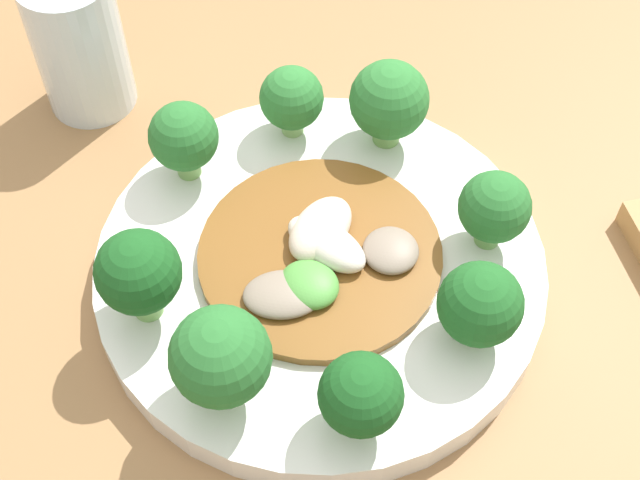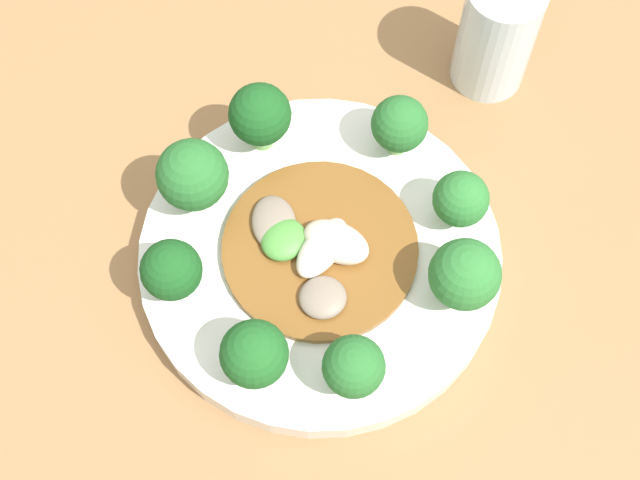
{
  "view_description": "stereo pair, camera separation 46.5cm",
  "coord_description": "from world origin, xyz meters",
  "px_view_note": "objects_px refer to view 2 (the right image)",
  "views": [
    {
      "loc": [
        0.07,
        0.37,
        1.26
      ],
      "look_at": [
        -0.01,
        0.05,
        0.8
      ],
      "focal_mm": 50.0,
      "sensor_mm": 36.0,
      "label": 1
    },
    {
      "loc": [
        -0.29,
        0.14,
        1.44
      ],
      "look_at": [
        -0.01,
        0.05,
        0.8
      ],
      "focal_mm": 50.0,
      "sensor_mm": 36.0,
      "label": 2
    }
  ],
  "objects_px": {
    "broccoli_west": "(354,367)",
    "broccoli_northwest": "(254,354)",
    "broccoli_southeast": "(399,125)",
    "broccoli_south": "(461,200)",
    "plate": "(320,257)",
    "stirfry_center": "(317,248)",
    "broccoli_east": "(260,115)",
    "broccoli_southwest": "(465,275)",
    "broccoli_north": "(171,268)",
    "drinking_glass": "(497,35)",
    "broccoli_northeast": "(193,176)"
  },
  "relations": [
    {
      "from": "broccoli_southwest",
      "to": "broccoli_south",
      "type": "bearing_deg",
      "value": -21.24
    },
    {
      "from": "broccoli_southwest",
      "to": "broccoli_south",
      "type": "distance_m",
      "value": 0.07
    },
    {
      "from": "broccoli_east",
      "to": "broccoli_southwest",
      "type": "bearing_deg",
      "value": -150.75
    },
    {
      "from": "broccoli_southwest",
      "to": "stirfry_center",
      "type": "height_order",
      "value": "broccoli_southwest"
    },
    {
      "from": "broccoli_northeast",
      "to": "broccoli_southwest",
      "type": "relative_size",
      "value": 1.07
    },
    {
      "from": "plate",
      "to": "broccoli_northwest",
      "type": "xyz_separation_m",
      "value": [
        -0.08,
        0.08,
        0.04
      ]
    },
    {
      "from": "broccoli_south",
      "to": "plate",
      "type": "bearing_deg",
      "value": 85.99
    },
    {
      "from": "plate",
      "to": "broccoli_west",
      "type": "bearing_deg",
      "value": 173.63
    },
    {
      "from": "plate",
      "to": "drinking_glass",
      "type": "height_order",
      "value": "drinking_glass"
    },
    {
      "from": "plate",
      "to": "broccoli_east",
      "type": "relative_size",
      "value": 4.3
    },
    {
      "from": "broccoli_northeast",
      "to": "stirfry_center",
      "type": "distance_m",
      "value": 0.11
    },
    {
      "from": "broccoli_north",
      "to": "broccoli_south",
      "type": "relative_size",
      "value": 1.07
    },
    {
      "from": "broccoli_southeast",
      "to": "broccoli_southwest",
      "type": "bearing_deg",
      "value": 178.81
    },
    {
      "from": "broccoli_east",
      "to": "broccoli_south",
      "type": "xyz_separation_m",
      "value": [
        -0.12,
        -0.13,
        -0.01
      ]
    },
    {
      "from": "broccoli_east",
      "to": "drinking_glass",
      "type": "relative_size",
      "value": 0.61
    },
    {
      "from": "broccoli_west",
      "to": "broccoli_south",
      "type": "xyz_separation_m",
      "value": [
        0.1,
        -0.13,
        -0.0
      ]
    },
    {
      "from": "broccoli_south",
      "to": "stirfry_center",
      "type": "relative_size",
      "value": 0.35
    },
    {
      "from": "broccoli_northeast",
      "to": "broccoli_south",
      "type": "distance_m",
      "value": 0.21
    },
    {
      "from": "broccoli_east",
      "to": "broccoli_southeast",
      "type": "relative_size",
      "value": 1.14
    },
    {
      "from": "broccoli_southwest",
      "to": "broccoli_northwest",
      "type": "relative_size",
      "value": 1.13
    },
    {
      "from": "broccoli_northeast",
      "to": "broccoli_west",
      "type": "xyz_separation_m",
      "value": [
        -0.19,
        -0.07,
        -0.01
      ]
    },
    {
      "from": "broccoli_north",
      "to": "stirfry_center",
      "type": "relative_size",
      "value": 0.37
    },
    {
      "from": "broccoli_southeast",
      "to": "broccoli_west",
      "type": "distance_m",
      "value": 0.21
    },
    {
      "from": "broccoli_southwest",
      "to": "stirfry_center",
      "type": "relative_size",
      "value": 0.42
    },
    {
      "from": "broccoli_northeast",
      "to": "broccoli_north",
      "type": "bearing_deg",
      "value": 151.26
    },
    {
      "from": "plate",
      "to": "stirfry_center",
      "type": "relative_size",
      "value": 1.86
    },
    {
      "from": "broccoli_south",
      "to": "stirfry_center",
      "type": "distance_m",
      "value": 0.12
    },
    {
      "from": "broccoli_southwest",
      "to": "broccoli_south",
      "type": "height_order",
      "value": "broccoli_southwest"
    },
    {
      "from": "plate",
      "to": "broccoli_west",
      "type": "height_order",
      "value": "broccoli_west"
    },
    {
      "from": "broccoli_north",
      "to": "drinking_glass",
      "type": "distance_m",
      "value": 0.35
    },
    {
      "from": "plate",
      "to": "broccoli_southwest",
      "type": "relative_size",
      "value": 4.39
    },
    {
      "from": "plate",
      "to": "broccoli_southwest",
      "type": "bearing_deg",
      "value": -128.24
    },
    {
      "from": "broccoli_southeast",
      "to": "broccoli_northeast",
      "type": "relative_size",
      "value": 0.84
    },
    {
      "from": "plate",
      "to": "broccoli_north",
      "type": "bearing_deg",
      "value": 85.74
    },
    {
      "from": "plate",
      "to": "broccoli_west",
      "type": "relative_size",
      "value": 5.02
    },
    {
      "from": "broccoli_northeast",
      "to": "stirfry_center",
      "type": "relative_size",
      "value": 0.45
    },
    {
      "from": "plate",
      "to": "stirfry_center",
      "type": "bearing_deg",
      "value": 97.08
    },
    {
      "from": "broccoli_east",
      "to": "broccoli_southwest",
      "type": "distance_m",
      "value": 0.21
    },
    {
      "from": "broccoli_north",
      "to": "plate",
      "type": "bearing_deg",
      "value": -94.26
    },
    {
      "from": "broccoli_southeast",
      "to": "broccoli_northwest",
      "type": "xyz_separation_m",
      "value": [
        -0.15,
        0.17,
        -0.0
      ]
    },
    {
      "from": "broccoli_southeast",
      "to": "broccoli_south",
      "type": "relative_size",
      "value": 1.09
    },
    {
      "from": "broccoli_east",
      "to": "broccoli_south",
      "type": "bearing_deg",
      "value": -133.47
    },
    {
      "from": "broccoli_southeast",
      "to": "broccoli_west",
      "type": "height_order",
      "value": "broccoli_southeast"
    },
    {
      "from": "stirfry_center",
      "to": "broccoli_north",
      "type": "bearing_deg",
      "value": 85.49
    },
    {
      "from": "broccoli_north",
      "to": "broccoli_southwest",
      "type": "bearing_deg",
      "value": -111.07
    },
    {
      "from": "broccoli_southeast",
      "to": "broccoli_northeast",
      "type": "xyz_separation_m",
      "value": [
        0.01,
        0.17,
        0.01
      ]
    },
    {
      "from": "broccoli_northeast",
      "to": "drinking_glass",
      "type": "height_order",
      "value": "drinking_glass"
    },
    {
      "from": "broccoli_west",
      "to": "broccoli_northwest",
      "type": "relative_size",
      "value": 0.99
    },
    {
      "from": "broccoli_southeast",
      "to": "drinking_glass",
      "type": "distance_m",
      "value": 0.13
    },
    {
      "from": "broccoli_east",
      "to": "stirfry_center",
      "type": "height_order",
      "value": "broccoli_east"
    }
  ]
}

